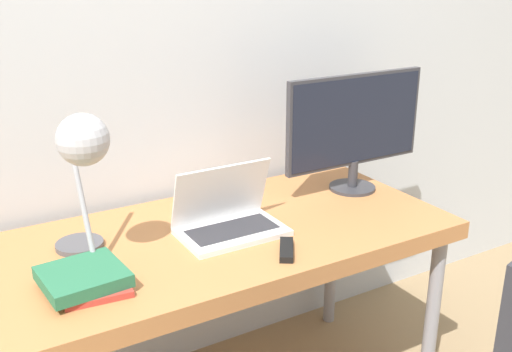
% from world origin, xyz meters
% --- Properties ---
extents(wall_back, '(8.00, 0.05, 2.60)m').
position_xyz_m(wall_back, '(0.00, 0.78, 1.30)').
color(wall_back, silver).
rests_on(wall_back, ground_plane).
extents(desk, '(1.57, 0.71, 0.73)m').
position_xyz_m(desk, '(0.00, 0.36, 0.66)').
color(desk, '#B77542').
rests_on(desk, ground_plane).
extents(laptop, '(0.33, 0.21, 0.22)m').
position_xyz_m(laptop, '(0.05, 0.34, 0.77)').
color(laptop, silver).
rests_on(laptop, desk).
extents(monitor, '(0.59, 0.18, 0.44)m').
position_xyz_m(monitor, '(0.64, 0.44, 0.98)').
color(monitor, '#333338').
rests_on(monitor, desk).
extents(desk_lamp, '(0.14, 0.31, 0.45)m').
position_xyz_m(desk_lamp, '(-0.39, 0.32, 1.06)').
color(desk_lamp, '#4C4C51').
rests_on(desk_lamp, desk).
extents(book_stack, '(0.23, 0.22, 0.05)m').
position_xyz_m(book_stack, '(-0.44, 0.22, 0.75)').
color(book_stack, '#B2382D').
rests_on(book_stack, desk).
extents(tv_remote, '(0.11, 0.14, 0.02)m').
position_xyz_m(tv_remote, '(0.13, 0.12, 0.74)').
color(tv_remote, black).
rests_on(tv_remote, desk).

